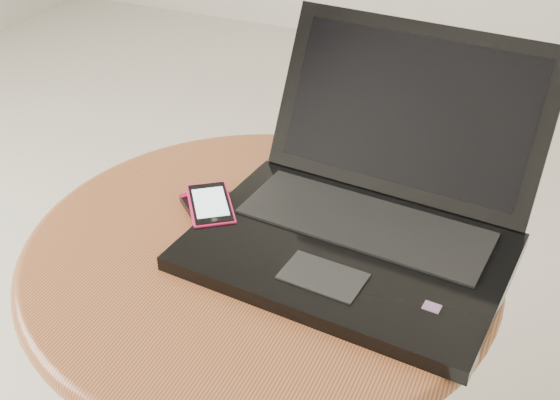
% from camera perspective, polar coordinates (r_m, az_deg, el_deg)
% --- Properties ---
extents(table, '(0.63, 0.63, 0.50)m').
position_cam_1_polar(table, '(0.99, -1.56, -8.46)').
color(table, '#4E2C11').
rests_on(table, ground).
extents(laptop, '(0.42, 0.41, 0.24)m').
position_cam_1_polar(laptop, '(0.92, 6.97, -0.66)').
color(laptop, black).
rests_on(laptop, table).
extents(phone_black, '(0.14, 0.13, 0.01)m').
position_cam_1_polar(phone_black, '(0.97, -5.08, -1.24)').
color(phone_black, black).
rests_on(phone_black, table).
extents(phone_pink, '(0.11, 0.12, 0.01)m').
position_cam_1_polar(phone_pink, '(0.97, -5.63, -0.47)').
color(phone_pink, '#D11651').
rests_on(phone_pink, phone_black).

